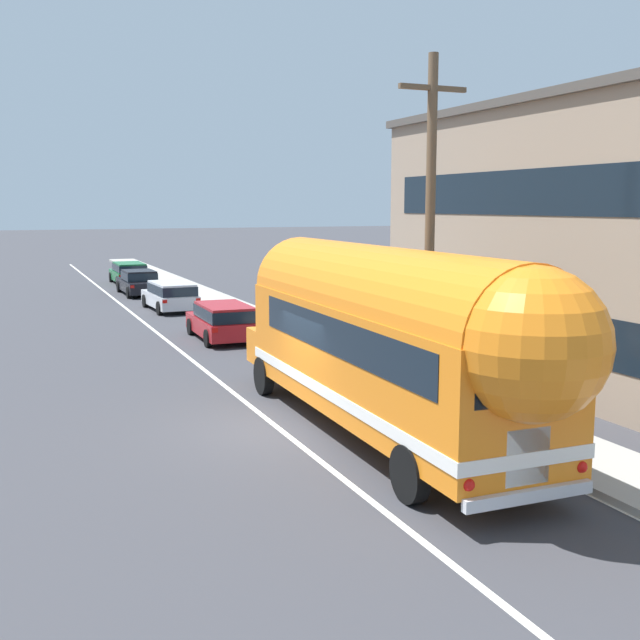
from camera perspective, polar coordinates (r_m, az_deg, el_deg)
The scene contains 9 objects.
ground_plane at distance 17.25m, azimuth -3.08°, elevation -8.14°, with size 300.00×300.00×0.00m, color #38383D.
lane_markings at distance 28.92m, azimuth -8.07°, elevation -1.37°, with size 3.74×80.00×0.01m.
sidewalk_slab at distance 27.98m, azimuth -1.00°, elevation -1.47°, with size 2.17×90.00×0.15m, color #9E9B93.
utility_pole at distance 18.73m, azimuth 8.23°, elevation 6.85°, with size 1.80×0.24×8.50m.
painted_bus at distance 15.78m, azimuth 5.28°, elevation -1.15°, with size 2.75×12.56×4.12m.
car_lead at distance 28.35m, azimuth -7.26°, elevation 0.06°, with size 2.00×4.29×1.37m.
car_second at distance 36.75m, azimuth -11.11°, elevation 1.91°, with size 2.04×4.47×1.37m.
car_third at distance 43.81m, azimuth -13.40°, elevation 2.83°, with size 1.95×4.75×1.37m.
car_fourth at distance 49.90m, azimuth -14.12°, elevation 3.54°, with size 1.98×4.41×1.37m.
Camera 1 is at (-5.59, -15.55, 4.96)m, focal length 42.72 mm.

